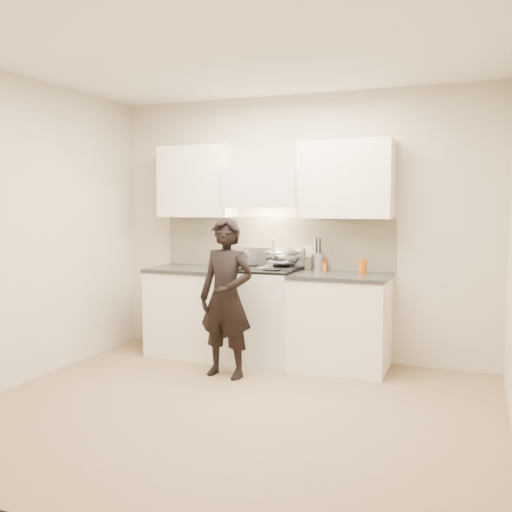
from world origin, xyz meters
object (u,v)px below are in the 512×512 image
at_px(counter_right, 340,321).
at_px(stove, 260,314).
at_px(utensil_crock, 317,260).
at_px(person, 226,298).
at_px(wok, 283,256).

bearing_deg(counter_right, stove, -180.00).
relative_size(utensil_crock, person, 0.22).
height_order(counter_right, person, person).
xyz_separation_m(wok, person, (-0.29, -0.75, -0.33)).
bearing_deg(wok, stove, -148.26).
xyz_separation_m(counter_right, wok, (-0.63, 0.12, 0.60)).
bearing_deg(counter_right, person, -145.63).
distance_m(stove, wok, 0.63).
distance_m(stove, counter_right, 0.83).
bearing_deg(utensil_crock, counter_right, -36.62).
height_order(utensil_crock, person, person).
bearing_deg(stove, wok, 31.74).
relative_size(stove, counter_right, 1.04).
relative_size(counter_right, person, 0.63).
distance_m(counter_right, person, 1.15).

